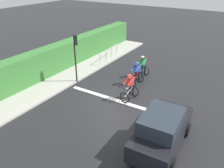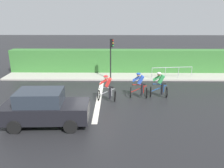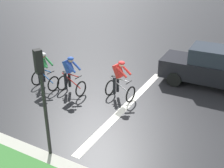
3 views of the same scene
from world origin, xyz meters
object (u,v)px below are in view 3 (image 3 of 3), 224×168
object	(u,v)px
cyclist_mid	(119,81)
traffic_light_near_crossing	(42,90)
car_black	(210,67)
cyclist_lead	(44,71)
cyclist_second	(70,76)

from	to	relation	value
cyclist_mid	traffic_light_near_crossing	bearing A→B (deg)	177.63
car_black	cyclist_lead	bearing A→B (deg)	121.34
cyclist_lead	traffic_light_near_crossing	size ratio (longest dim) A/B	0.50
cyclist_lead	cyclist_mid	world-z (taller)	same
cyclist_mid	car_black	world-z (taller)	car_black
cyclist_second	cyclist_mid	bearing A→B (deg)	-74.14
cyclist_second	traffic_light_near_crossing	size ratio (longest dim) A/B	0.50
cyclist_second	traffic_light_near_crossing	world-z (taller)	traffic_light_near_crossing
cyclist_mid	cyclist_second	bearing A→B (deg)	105.86
cyclist_second	car_black	size ratio (longest dim) A/B	0.40
cyclist_mid	car_black	xyz separation A→B (m)	(3.09, -2.92, 0.08)
cyclist_mid	car_black	distance (m)	4.26
cyclist_lead	cyclist_second	xyz separation A→B (m)	(0.15, -1.31, 0.00)
cyclist_second	traffic_light_near_crossing	xyz separation A→B (m)	(-3.62, -1.86, 1.43)
car_black	traffic_light_near_crossing	xyz separation A→B (m)	(-7.29, 3.10, 1.35)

